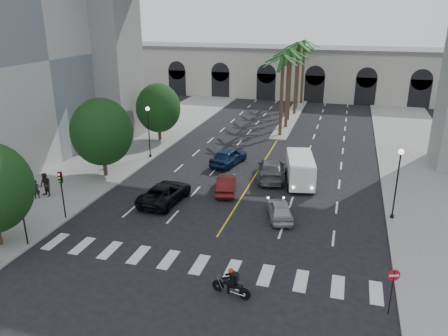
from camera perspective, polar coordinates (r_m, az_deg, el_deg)
ground at (r=27.83m, az=-2.17°, el=-10.91°), size 140.00×140.00×0.00m
sidewalk_left at (r=46.17m, az=-14.15°, el=1.35°), size 8.00×100.00×0.15m
sidewalk_right at (r=40.92m, az=25.40°, el=-2.42°), size 8.00×100.00×0.15m
median at (r=62.77m, az=8.76°, el=6.58°), size 2.00×24.00×0.20m
pier_building at (r=78.69m, az=10.65°, el=12.21°), size 71.00×10.50×8.50m
palm_a at (r=51.51m, az=7.73°, el=13.93°), size 3.20×3.20×10.30m
palm_b at (r=55.42m, az=8.51°, el=14.58°), size 3.20×3.20×10.60m
palm_c at (r=59.45m, az=8.75°, el=14.47°), size 3.20×3.20×10.10m
palm_d at (r=63.30m, az=9.62°, el=15.40°), size 3.20×3.20×10.90m
palm_e at (r=67.32m, az=9.81°, el=15.24°), size 3.20×3.20×10.40m
palm_f at (r=71.24m, az=10.47°, el=15.66°), size 3.20×3.20×10.70m
street_tree_mid at (r=39.92m, az=-15.68°, el=4.55°), size 5.44×5.44×7.21m
street_tree_far at (r=50.29m, az=-8.57°, el=7.75°), size 5.04×5.04×6.68m
lamp_post_left_far at (r=44.49m, az=-9.81°, el=5.21°), size 0.40×0.40×5.35m
lamp_post_right at (r=32.81m, az=21.71°, el=-1.23°), size 0.40×0.40×5.35m
traffic_signal_near at (r=30.04m, az=-24.87°, el=-5.08°), size 0.25×0.18×3.65m
traffic_signal_far at (r=32.86m, az=-20.46°, el=-2.37°), size 0.25×0.18×3.65m
motorcycle_rider at (r=23.69m, az=1.10°, el=-14.86°), size 2.23×0.72×1.63m
car_a at (r=31.97m, az=7.30°, el=-5.39°), size 2.73×4.34×1.38m
car_b at (r=36.12m, az=0.27°, el=-2.15°), size 2.41×4.51×1.41m
car_c at (r=34.65m, az=-7.69°, el=-3.22°), size 3.03×5.71×1.53m
car_d at (r=39.35m, az=6.18°, el=-0.15°), size 3.38×6.24×1.72m
car_e at (r=42.65m, az=0.60°, el=1.55°), size 3.03×5.32×1.71m
cargo_van at (r=38.24m, az=9.93°, el=-0.15°), size 3.17×6.00×2.43m
pedestrian_a at (r=37.64m, az=-23.31°, el=-2.59°), size 0.66×0.60×1.52m
pedestrian_b at (r=37.73m, az=-22.29°, el=-2.05°), size 1.12×0.99×1.95m
do_not_enter_sign at (r=23.29m, az=21.20°, el=-13.75°), size 0.60×0.23×2.55m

